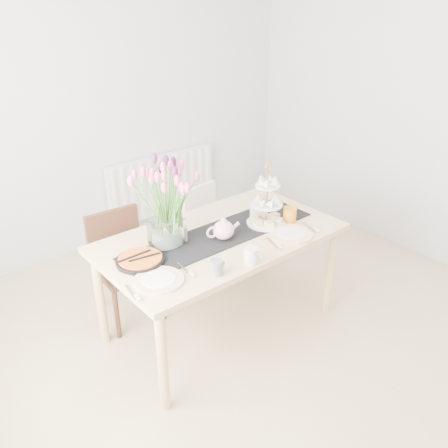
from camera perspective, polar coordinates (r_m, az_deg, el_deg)
room_shell at (r=2.64m, az=8.68°, el=5.77°), size 4.50×4.50×4.50m
radiator at (r=4.82m, az=-7.38°, el=4.78°), size 1.20×0.08×0.60m
dining_table at (r=3.18m, az=-0.43°, el=-2.59°), size 1.60×0.90×0.75m
chair_brown at (r=3.53m, az=-12.23°, el=-4.01°), size 0.42×0.42×0.81m
chair_white at (r=3.97m, az=-1.92°, el=-0.14°), size 0.46×0.46×0.76m
table_runner at (r=3.14m, az=-0.43°, el=-1.31°), size 1.40×0.35×0.01m
tulip_vase at (r=2.89m, az=-7.17°, el=3.97°), size 0.67×0.67×0.58m
cake_stand at (r=3.25m, az=5.15°, el=1.75°), size 0.27×0.27×0.40m
teapot at (r=3.06m, az=-0.06°, el=-0.73°), size 0.26×0.23×0.15m
cream_jug at (r=3.40m, az=3.88°, el=1.64°), size 0.09×0.09×0.09m
tart_tin at (r=2.88m, az=-10.04°, el=-4.28°), size 0.29×0.29×0.04m
mug_grey at (r=2.71m, az=-0.88°, el=-5.26°), size 0.09×0.09×0.09m
mug_white at (r=2.81m, az=3.24°, el=-3.83°), size 0.12×0.12×0.10m
mug_orange at (r=3.33m, az=7.92°, el=1.09°), size 0.12×0.12×0.11m
plate_left at (r=2.69m, az=-7.85°, el=-6.70°), size 0.32×0.32×0.01m
plate_right at (r=3.18m, az=8.05°, el=-1.20°), size 0.36×0.36×0.01m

